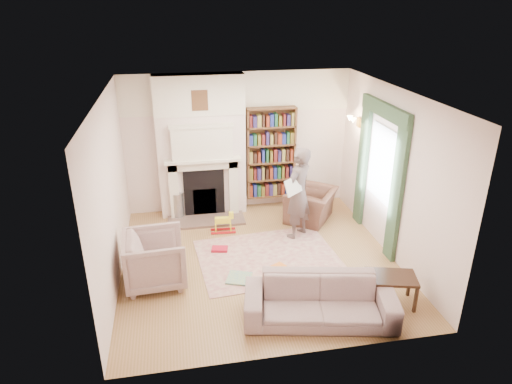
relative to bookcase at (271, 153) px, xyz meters
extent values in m
plane|color=olive|center=(-0.65, -2.12, -1.18)|extent=(4.50, 4.50, 0.00)
plane|color=white|center=(-0.65, -2.12, 1.62)|extent=(4.50, 4.50, 0.00)
plane|color=white|center=(-0.65, 0.13, 0.22)|extent=(4.50, 0.00, 4.50)
plane|color=white|center=(-0.65, -4.37, 0.22)|extent=(4.50, 0.00, 4.50)
plane|color=white|center=(-2.90, -2.12, 0.22)|extent=(0.00, 4.50, 4.50)
plane|color=white|center=(1.60, -2.12, 0.22)|extent=(0.00, 4.50, 4.50)
cube|color=white|center=(-1.40, -0.04, 0.22)|extent=(1.70, 0.35, 2.80)
cube|color=silver|center=(-1.40, -0.33, 0.04)|extent=(1.47, 0.24, 0.05)
cube|color=black|center=(-1.40, -0.24, -0.68)|extent=(0.80, 0.06, 0.96)
cube|color=silver|center=(-1.40, -0.31, 0.38)|extent=(1.15, 0.18, 0.62)
cube|color=brown|center=(0.00, 0.00, 0.00)|extent=(1.00, 0.24, 1.85)
cube|color=silver|center=(1.58, -1.72, 0.27)|extent=(0.02, 0.90, 1.30)
cube|color=#2A412C|center=(1.55, -2.42, 0.02)|extent=(0.07, 0.32, 2.40)
cube|color=#2A412C|center=(1.55, -1.02, 0.02)|extent=(0.07, 0.32, 2.40)
cube|color=#2A412C|center=(1.54, -1.72, 1.20)|extent=(0.09, 1.70, 0.24)
cube|color=beige|center=(-0.48, -2.07, -1.17)|extent=(2.46, 1.97, 0.01)
imported|color=#452E25|center=(0.66, -0.79, -0.86)|extent=(1.25, 1.28, 0.63)
imported|color=#BBAC9A|center=(-2.32, -2.47, -0.76)|extent=(0.97, 0.94, 0.83)
imported|color=#A59688|center=(-0.11, -3.76, -0.88)|extent=(2.16, 1.19, 0.60)
imported|color=#564745|center=(0.21, -1.39, -0.32)|extent=(0.74, 0.72, 1.72)
cube|color=silver|center=(0.06, -1.59, -0.09)|extent=(0.39, 0.36, 0.28)
cylinder|color=#AAACB2|center=(-1.94, -0.25, -0.90)|extent=(0.28, 0.28, 0.55)
cube|color=#CCC648|center=(-1.06, -2.63, -1.15)|extent=(0.47, 0.47, 0.03)
cube|color=#B4142B|center=(-1.26, -1.69, -1.14)|extent=(0.31, 0.24, 0.05)
cube|color=red|center=(-0.38, -2.40, -1.16)|extent=(0.30, 0.28, 0.02)
cube|color=red|center=(-0.19, -2.66, -1.16)|extent=(0.30, 0.29, 0.02)
camera|label=1|loc=(-1.89, -8.63, 2.91)|focal=32.00mm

